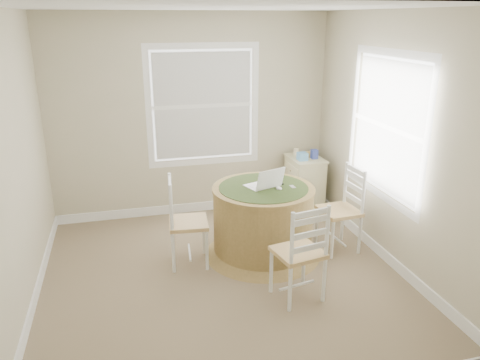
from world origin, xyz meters
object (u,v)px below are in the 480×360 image
object	(u,v)px
round_table	(263,218)
chair_right	(339,210)
chair_near	(298,252)
corner_chest	(304,184)
chair_left	(188,222)
laptop	(264,184)

from	to	relation	value
round_table	chair_right	distance (m)	0.87
chair_near	corner_chest	bearing A→B (deg)	-124.29
chair_near	corner_chest	size ratio (longest dim) A/B	1.27
chair_left	chair_near	bearing A→B (deg)	-130.40
chair_right	laptop	world-z (taller)	laptop
chair_left	corner_chest	bearing A→B (deg)	-52.94
round_table	chair_left	size ratio (longest dim) A/B	1.35
chair_left	laptop	bearing A→B (deg)	-83.56
round_table	corner_chest	bearing A→B (deg)	46.09
chair_left	laptop	xyz separation A→B (m)	(0.84, 0.02, 0.35)
chair_right	round_table	bearing A→B (deg)	-101.47
chair_left	corner_chest	distance (m)	2.05
chair_right	chair_left	bearing A→B (deg)	-98.23
chair_left	chair_right	size ratio (longest dim) A/B	1.00
round_table	chair_right	world-z (taller)	chair_right
round_table	chair_right	size ratio (longest dim) A/B	1.35
chair_left	chair_near	world-z (taller)	same
chair_near	corner_chest	distance (m)	2.17
chair_left	corner_chest	xyz separation A→B (m)	(1.74, 1.08, -0.10)
round_table	chair_near	size ratio (longest dim) A/B	1.35
chair_left	chair_near	xyz separation A→B (m)	(0.88, -0.91, 0.00)
chair_near	chair_right	distance (m)	1.13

